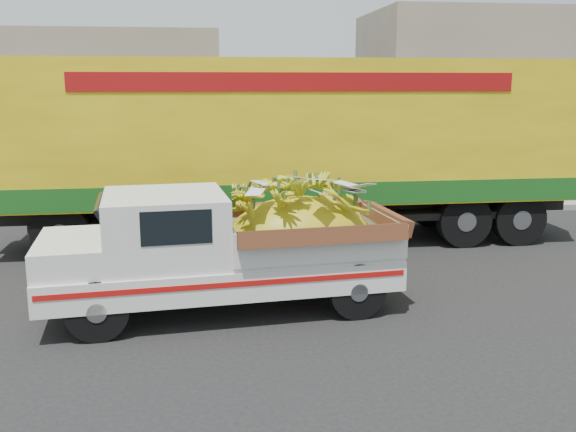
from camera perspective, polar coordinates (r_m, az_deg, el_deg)
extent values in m
plane|color=black|center=(9.69, -9.83, -8.56)|extent=(100.00, 100.00, 0.00)
cube|color=gray|center=(16.10, -8.92, -0.06)|extent=(60.00, 0.25, 0.15)
cube|color=gray|center=(18.16, -8.77, 1.28)|extent=(60.00, 4.00, 0.14)
cube|color=gray|center=(28.21, 21.61, 10.29)|extent=(14.00, 6.00, 6.00)
cylinder|color=black|center=(8.86, -16.61, -8.03)|extent=(0.85, 0.32, 0.83)
cylinder|color=black|center=(10.37, -16.15, -5.10)|extent=(0.85, 0.32, 0.83)
cylinder|color=black|center=(9.33, 6.12, -6.58)|extent=(0.85, 0.32, 0.83)
cylinder|color=black|center=(10.77, 3.32, -4.01)|extent=(0.85, 0.32, 0.83)
cube|color=silver|center=(9.60, -5.97, -4.85)|extent=(5.28, 2.36, 0.42)
cube|color=#A50F0C|center=(8.70, -5.18, -6.12)|extent=(4.99, 0.52, 0.08)
cube|color=silver|center=(9.66, -20.99, -6.19)|extent=(0.29, 1.81, 0.15)
cube|color=silver|center=(9.47, -18.71, -3.09)|extent=(1.10, 1.82, 0.39)
cube|color=silver|center=(9.36, -10.86, -0.99)|extent=(1.86, 1.94, 0.98)
cube|color=black|center=(8.45, -9.89, -1.04)|extent=(0.92, 0.10, 0.46)
cube|color=silver|center=(9.71, 1.63, -1.60)|extent=(2.68, 2.10, 0.55)
ellipsoid|color=gold|center=(9.71, 1.00, -2.29)|extent=(2.40, 1.70, 1.39)
cylinder|color=black|center=(14.23, 19.81, -0.23)|extent=(1.10, 0.33, 1.10)
cylinder|color=black|center=(15.98, 16.50, 1.25)|extent=(1.10, 0.33, 1.10)
cylinder|color=black|center=(13.71, 15.36, -0.38)|extent=(1.10, 0.33, 1.10)
cylinder|color=black|center=(15.53, 12.47, 1.16)|extent=(1.10, 0.33, 1.10)
cylinder|color=black|center=(12.86, -19.48, -1.43)|extent=(1.10, 0.33, 1.10)
cylinder|color=black|center=(14.78, -18.00, 0.33)|extent=(1.10, 0.33, 1.10)
cube|color=black|center=(13.66, 0.11, 0.99)|extent=(12.01, 1.13, 0.36)
cube|color=yellow|center=(13.46, 0.11, 7.69)|extent=(11.79, 2.63, 2.84)
cube|color=#174F16|center=(13.59, 0.11, 2.77)|extent=(11.85, 2.65, 0.45)
cube|color=maroon|center=(12.17, 0.98, 11.83)|extent=(8.40, 0.11, 0.35)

